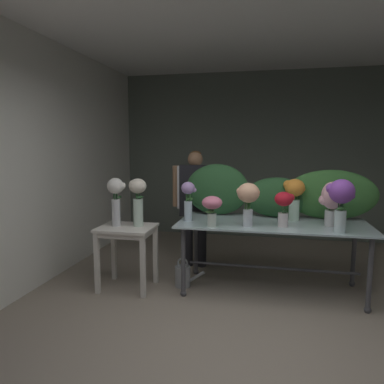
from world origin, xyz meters
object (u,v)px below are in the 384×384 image
florist (195,196)px  vase_crimson_stock (284,205)px  display_table_glass (272,233)px  vase_rosy_lilies (212,207)px  vase_lilac_freesia (188,198)px  vase_white_roses_tall (116,197)px  vase_sunset_carnations (294,195)px  vase_cream_lisianthus_tall (138,198)px  vase_peach_ranunculus (248,198)px  vase_blush_hydrangea (332,201)px  vase_violet_peonies (341,198)px  watering_can (183,276)px  side_table_white (127,236)px

florist → vase_crimson_stock: bearing=-36.3°
display_table_glass → vase_crimson_stock: bearing=-58.8°
vase_rosy_lilies → vase_lilac_freesia: bearing=142.3°
vase_crimson_stock → vase_white_roses_tall: 1.85m
vase_sunset_carnations → vase_white_roses_tall: (-1.97, -0.42, -0.03)m
display_table_glass → vase_crimson_stock: vase_crimson_stock is taller
vase_white_roses_tall → vase_cream_lisianthus_tall: vase_white_roses_tall is taller
vase_lilac_freesia → vase_peach_ranunculus: size_ratio=0.96×
vase_crimson_stock → vase_cream_lisianthus_tall: size_ratio=0.68×
vase_peach_ranunculus → vase_cream_lisianthus_tall: vase_cream_lisianthus_tall is taller
vase_blush_hydrangea → vase_rosy_lilies: (-1.23, -0.31, -0.06)m
florist → vase_crimson_stock: size_ratio=4.24×
vase_sunset_carnations → vase_rosy_lilies: 0.99m
vase_crimson_stock → vase_sunset_carnations: 0.37m
display_table_glass → vase_lilac_freesia: (-0.94, -0.10, 0.37)m
display_table_glass → vase_violet_peonies: size_ratio=3.94×
vase_blush_hydrangea → vase_white_roses_tall: 2.35m
florist → vase_lilac_freesia: size_ratio=3.54×
vase_rosy_lilies → watering_can: (-0.38, 0.26, -0.88)m
vase_blush_hydrangea → vase_white_roses_tall: size_ratio=0.86×
florist → vase_cream_lisianthus_tall: size_ratio=2.88×
vase_lilac_freesia → vase_sunset_carnations: size_ratio=0.93×
side_table_white → vase_sunset_carnations: (1.85, 0.42, 0.48)m
florist → vase_cream_lisianthus_tall: 0.98m
vase_blush_hydrangea → vase_rosy_lilies: size_ratio=1.45×
florist → side_table_white: bearing=-124.0°
side_table_white → vase_blush_hydrangea: (2.22, 0.23, 0.45)m
vase_blush_hydrangea → vase_cream_lisianthus_tall: 2.11m
side_table_white → watering_can: bearing=16.1°
vase_lilac_freesia → vase_blush_hydrangea: bearing=2.4°
vase_peach_ranunculus → display_table_glass: bearing=43.8°
florist → watering_can: 1.11m
vase_violet_peonies → vase_blush_hydrangea: vase_violet_peonies is taller
vase_sunset_carnations → vase_cream_lisianthus_tall: (-1.73, -0.37, -0.04)m
vase_white_roses_tall → vase_rosy_lilies: bearing=-4.3°
side_table_white → vase_white_roses_tall: 0.47m
vase_crimson_stock → vase_white_roses_tall: vase_white_roses_tall is taller
vase_crimson_stock → vase_white_roses_tall: (-1.85, -0.08, 0.04)m
vase_lilac_freesia → vase_peach_ranunculus: bearing=-12.5°
vase_rosy_lilies → vase_cream_lisianthus_tall: 0.88m
side_table_white → vase_sunset_carnations: bearing=12.8°
vase_lilac_freesia → vase_violet_peonies: bearing=-8.1°
florist → vase_violet_peonies: bearing=-30.4°
side_table_white → florist: 1.15m
vase_peach_ranunculus → vase_white_roses_tall: 1.48m
vase_cream_lisianthus_tall → watering_can: vase_cream_lisianthus_tall is taller
side_table_white → vase_sunset_carnations: size_ratio=1.53×
vase_sunset_carnations → vase_white_roses_tall: vase_white_roses_tall is taller
vase_white_roses_tall → vase_sunset_carnations: bearing=12.0°
florist → vase_rosy_lilies: 1.06m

